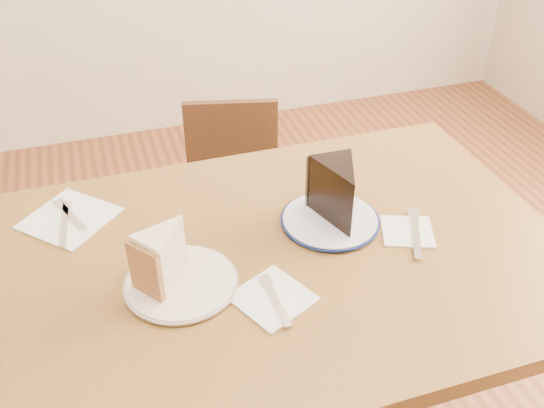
{
  "coord_description": "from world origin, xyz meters",
  "views": [
    {
      "loc": [
        -0.3,
        -0.9,
        1.55
      ],
      "look_at": [
        0.03,
        0.1,
        0.8
      ],
      "focal_mm": 40.0,
      "sensor_mm": 36.0,
      "label": 1
    }
  ],
  "objects_px": {
    "table": "(275,288)",
    "chair_far": "(234,205)",
    "plate_cream": "(181,283)",
    "chocolate_cake": "(340,197)",
    "plate_navy": "(330,220)",
    "carrot_cake": "(167,256)"
  },
  "relations": [
    {
      "from": "chair_far",
      "to": "chocolate_cake",
      "type": "xyz_separation_m",
      "value": [
        0.08,
        -0.62,
        0.42
      ]
    },
    {
      "from": "table",
      "to": "chair_far",
      "type": "relative_size",
      "value": 1.68
    },
    {
      "from": "chair_far",
      "to": "chocolate_cake",
      "type": "height_order",
      "value": "chocolate_cake"
    },
    {
      "from": "table",
      "to": "carrot_cake",
      "type": "bearing_deg",
      "value": -175.67
    },
    {
      "from": "table",
      "to": "chair_far",
      "type": "distance_m",
      "value": 0.72
    },
    {
      "from": "chair_far",
      "to": "table",
      "type": "bearing_deg",
      "value": 97.02
    },
    {
      "from": "plate_navy",
      "to": "plate_cream",
      "type": "bearing_deg",
      "value": -164.61
    },
    {
      "from": "table",
      "to": "chocolate_cake",
      "type": "relative_size",
      "value": 8.9
    },
    {
      "from": "chair_far",
      "to": "chocolate_cake",
      "type": "distance_m",
      "value": 0.75
    },
    {
      "from": "chair_far",
      "to": "carrot_cake",
      "type": "relative_size",
      "value": 6.75
    },
    {
      "from": "carrot_cake",
      "to": "chocolate_cake",
      "type": "relative_size",
      "value": 0.78
    },
    {
      "from": "plate_cream",
      "to": "plate_navy",
      "type": "bearing_deg",
      "value": 15.39
    },
    {
      "from": "chair_far",
      "to": "chocolate_cake",
      "type": "bearing_deg",
      "value": 111.28
    },
    {
      "from": "plate_navy",
      "to": "carrot_cake",
      "type": "relative_size",
      "value": 1.95
    },
    {
      "from": "chair_far",
      "to": "plate_navy",
      "type": "height_order",
      "value": "plate_navy"
    },
    {
      "from": "carrot_cake",
      "to": "chair_far",
      "type": "bearing_deg",
      "value": 119.64
    },
    {
      "from": "table",
      "to": "chair_far",
      "type": "xyz_separation_m",
      "value": [
        0.08,
        0.67,
        -0.25
      ]
    },
    {
      "from": "table",
      "to": "carrot_cake",
      "type": "height_order",
      "value": "carrot_cake"
    },
    {
      "from": "plate_cream",
      "to": "chocolate_cake",
      "type": "relative_size",
      "value": 1.55
    },
    {
      "from": "plate_cream",
      "to": "plate_navy",
      "type": "distance_m",
      "value": 0.36
    },
    {
      "from": "plate_navy",
      "to": "chair_far",
      "type": "bearing_deg",
      "value": 96.23
    },
    {
      "from": "chair_far",
      "to": "carrot_cake",
      "type": "bearing_deg",
      "value": 80.2
    }
  ]
}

